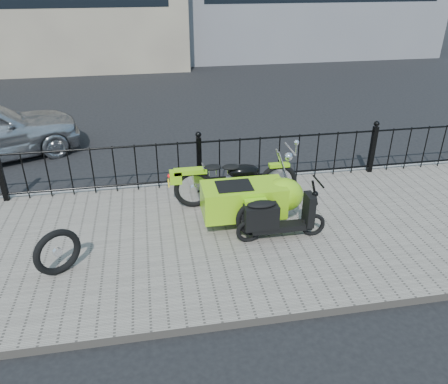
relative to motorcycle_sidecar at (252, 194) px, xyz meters
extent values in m
plane|color=black|center=(-0.67, 0.15, -0.59)|extent=(120.00, 120.00, 0.00)
cube|color=slate|center=(-0.67, -0.35, -0.53)|extent=(30.00, 3.80, 0.12)
cube|color=gray|center=(-0.67, 1.59, -0.53)|extent=(30.00, 0.10, 0.12)
cylinder|color=black|center=(-0.67, 1.45, 0.40)|extent=(14.00, 0.04, 0.04)
cylinder|color=black|center=(-0.67, 1.45, -0.35)|extent=(14.00, 0.04, 0.04)
cube|color=black|center=(-4.17, 1.45, 0.01)|extent=(0.09, 0.09, 0.96)
cube|color=black|center=(-0.67, 1.45, 0.01)|extent=(0.09, 0.09, 0.96)
sphere|color=black|center=(-0.67, 1.45, 0.55)|extent=(0.11, 0.11, 0.11)
cube|color=black|center=(2.83, 1.45, 0.01)|extent=(0.09, 0.09, 0.96)
sphere|color=black|center=(2.83, 1.45, 0.55)|extent=(0.11, 0.11, 0.11)
torus|color=black|center=(0.62, 0.61, -0.13)|extent=(0.69, 0.09, 0.69)
torus|color=black|center=(-0.88, 0.61, -0.13)|extent=(0.69, 0.09, 0.69)
torus|color=black|center=(-0.08, -0.53, -0.13)|extent=(0.60, 0.08, 0.60)
cube|color=gray|center=(-0.13, 0.61, -0.11)|extent=(0.34, 0.22, 0.24)
cylinder|color=black|center=(-0.13, 0.61, -0.18)|extent=(1.40, 0.04, 0.04)
ellipsoid|color=black|center=(-0.01, 0.61, 0.13)|extent=(0.54, 0.29, 0.26)
cylinder|color=silver|center=(0.80, 0.61, 0.49)|extent=(0.03, 0.56, 0.03)
cylinder|color=silver|center=(0.68, 0.61, 0.18)|extent=(0.25, 0.04, 0.59)
sphere|color=silver|center=(0.78, 0.61, 0.35)|extent=(0.15, 0.15, 0.15)
cube|color=#88D114|center=(0.62, 0.61, 0.20)|extent=(0.36, 0.12, 0.06)
cube|color=#88D114|center=(-0.93, 0.61, 0.21)|extent=(0.55, 0.16, 0.08)
ellipsoid|color=black|center=(-0.23, 0.61, 0.23)|extent=(0.31, 0.22, 0.08)
ellipsoid|color=black|center=(-0.55, 0.61, 0.25)|extent=(0.31, 0.22, 0.08)
sphere|color=red|center=(-1.28, 0.61, 0.15)|extent=(0.07, 0.07, 0.07)
cube|color=yellow|center=(-1.30, 0.71, -0.03)|extent=(0.02, 0.14, 0.10)
cube|color=#88D114|center=(-0.18, -0.14, 0.00)|extent=(1.30, 0.62, 0.50)
ellipsoid|color=#88D114|center=(0.47, -0.14, 0.02)|extent=(0.65, 0.60, 0.54)
cube|color=black|center=(-0.33, -0.14, 0.23)|extent=(0.55, 0.43, 0.06)
cube|color=#88D114|center=(-0.08, -0.53, 0.16)|extent=(0.34, 0.11, 0.06)
torus|color=black|center=(0.83, -0.63, -0.28)|extent=(0.38, 0.07, 0.38)
torus|color=black|center=(-0.20, -0.63, -0.28)|extent=(0.38, 0.07, 0.38)
cube|color=black|center=(0.31, -0.63, -0.27)|extent=(0.93, 0.21, 0.09)
cube|color=black|center=(-0.01, -0.63, -0.05)|extent=(0.51, 0.24, 0.37)
ellipsoid|color=black|center=(-0.01, -0.63, 0.16)|extent=(0.44, 0.22, 0.08)
cube|color=black|center=(0.73, -0.63, -0.01)|extent=(0.11, 0.28, 0.51)
cylinder|color=black|center=(0.80, -0.63, 0.27)|extent=(0.14, 0.04, 0.42)
cylinder|color=black|center=(0.84, -0.63, 0.46)|extent=(0.03, 0.41, 0.03)
torus|color=black|center=(-2.89, -0.91, -0.14)|extent=(0.60, 0.46, 0.67)
camera|label=1|loc=(-1.55, -6.05, 3.26)|focal=35.00mm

